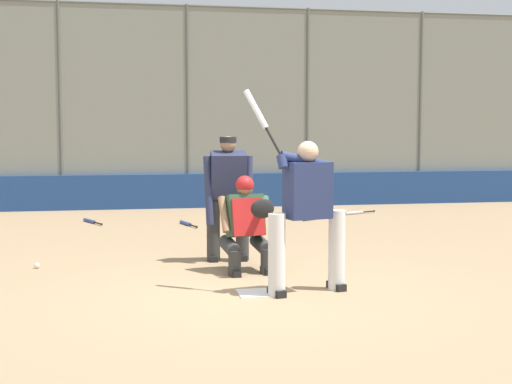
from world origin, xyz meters
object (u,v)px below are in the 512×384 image
(batter_at_plate, at_px, (307,210))
(baseball_loose, at_px, (37,266))
(spare_bat_first_base_side, at_px, (356,213))
(spare_bat_by_padding, at_px, (314,218))
(spare_bat_near_backstop, at_px, (91,221))
(spare_bat_third_base_side, at_px, (187,224))
(umpire_home, at_px, (228,194))
(catcher_behind_plate, at_px, (247,223))

(batter_at_plate, xyz_separation_m, baseball_loose, (3.15, -1.99, -0.89))
(batter_at_plate, distance_m, spare_bat_first_base_side, 7.63)
(spare_bat_by_padding, bearing_deg, spare_bat_near_backstop, -39.52)
(spare_bat_near_backstop, bearing_deg, spare_bat_third_base_side, -135.38)
(umpire_home, distance_m, spare_bat_third_base_side, 3.92)
(catcher_behind_plate, bearing_deg, spare_bat_near_backstop, -75.18)
(batter_at_plate, distance_m, catcher_behind_plate, 1.36)
(catcher_behind_plate, xyz_separation_m, spare_bat_by_padding, (-2.22, -4.99, -0.61))
(umpire_home, xyz_separation_m, baseball_loose, (2.56, 0.06, -0.90))
(batter_at_plate, height_order, spare_bat_by_padding, batter_at_plate)
(catcher_behind_plate, relative_size, spare_bat_first_base_side, 1.56)
(umpire_home, relative_size, spare_bat_first_base_side, 2.18)
(catcher_behind_plate, distance_m, spare_bat_near_backstop, 5.78)
(batter_at_plate, relative_size, baseball_loose, 30.75)
(batter_at_plate, height_order, spare_bat_third_base_side, batter_at_plate)
(catcher_behind_plate, height_order, umpire_home, umpire_home)
(catcher_behind_plate, height_order, baseball_loose, catcher_behind_plate)
(spare_bat_by_padding, height_order, baseball_loose, baseball_loose)
(baseball_loose, bearing_deg, batter_at_plate, 147.64)
(catcher_behind_plate, xyz_separation_m, spare_bat_near_backstop, (2.21, -5.31, -0.61))
(batter_at_plate, relative_size, spare_bat_by_padding, 2.95)
(umpire_home, xyz_separation_m, spare_bat_third_base_side, (0.26, -3.80, -0.90))
(spare_bat_near_backstop, bearing_deg, spare_bat_by_padding, -118.60)
(spare_bat_near_backstop, height_order, baseball_loose, baseball_loose)
(spare_bat_by_padding, bearing_deg, umpire_home, 25.25)
(spare_bat_by_padding, relative_size, baseball_loose, 10.43)
(spare_bat_near_backstop, relative_size, baseball_loose, 11.02)
(catcher_behind_plate, distance_m, spare_bat_by_padding, 5.50)
(batter_at_plate, height_order, spare_bat_first_base_side, batter_at_plate)
(spare_bat_near_backstop, distance_m, spare_bat_by_padding, 4.44)
(catcher_behind_plate, relative_size, spare_bat_by_padding, 1.61)
(spare_bat_near_backstop, bearing_deg, umpire_home, -179.67)
(catcher_behind_plate, bearing_deg, baseball_loose, -23.35)
(spare_bat_near_backstop, relative_size, spare_bat_third_base_side, 1.00)
(umpire_home, xyz_separation_m, spare_bat_by_padding, (-2.35, -4.18, -0.90))
(baseball_loose, bearing_deg, catcher_behind_plate, 164.44)
(batter_at_plate, bearing_deg, spare_bat_by_padding, -119.87)
(batter_at_plate, distance_m, baseball_loose, 3.83)
(catcher_behind_plate, bearing_deg, spare_bat_first_base_side, -128.17)
(umpire_home, bearing_deg, spare_bat_first_base_side, -123.51)
(baseball_loose, bearing_deg, umpire_home, -178.66)
(baseball_loose, bearing_deg, spare_bat_third_base_side, -120.70)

